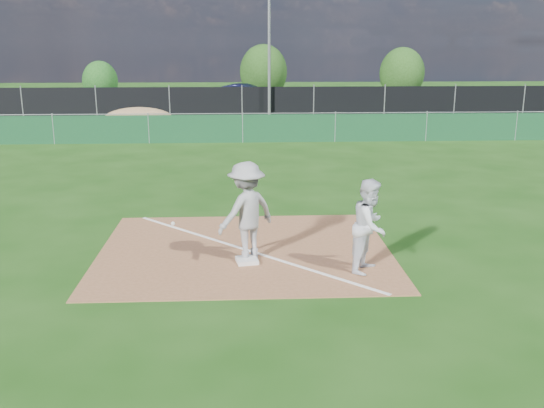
% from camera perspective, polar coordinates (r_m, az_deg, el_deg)
% --- Properties ---
extents(ground, '(90.00, 90.00, 0.00)m').
position_cam_1_polar(ground, '(21.38, -2.72, 3.65)').
color(ground, '#17410E').
rests_on(ground, ground).
extents(infield_dirt, '(6.00, 5.00, 0.02)m').
position_cam_1_polar(infield_dirt, '(12.68, -2.55, -4.36)').
color(infield_dirt, brown).
rests_on(infield_dirt, ground).
extents(foul_line, '(5.01, 5.01, 0.01)m').
position_cam_1_polar(foul_line, '(12.67, -2.55, -4.29)').
color(foul_line, white).
rests_on(foul_line, infield_dirt).
extents(green_fence, '(44.00, 0.05, 1.20)m').
position_cam_1_polar(green_fence, '(26.21, -2.79, 7.10)').
color(green_fence, '#103D20').
rests_on(green_fence, ground).
extents(dirt_mound, '(3.38, 2.60, 1.17)m').
position_cam_1_polar(dirt_mound, '(30.10, -12.46, 7.76)').
color(dirt_mound, '#A27C4E').
rests_on(dirt_mound, ground).
extents(black_fence, '(46.00, 0.04, 1.80)m').
position_cam_1_polar(black_fence, '(34.12, -2.84, 9.45)').
color(black_fence, black).
rests_on(black_fence, ground).
extents(parking_lot, '(46.00, 9.00, 0.01)m').
position_cam_1_polar(parking_lot, '(39.19, -2.84, 8.86)').
color(parking_lot, black).
rests_on(parking_lot, ground).
extents(light_pole, '(0.16, 0.16, 8.00)m').
position_cam_1_polar(light_pole, '(33.70, -0.27, 14.68)').
color(light_pole, slate).
rests_on(light_pole, ground).
extents(first_base, '(0.47, 0.47, 0.08)m').
position_cam_1_polar(first_base, '(11.95, -2.38, -5.32)').
color(first_base, silver).
rests_on(first_base, infield_dirt).
extents(play_at_first, '(2.22, 1.35, 1.97)m').
position_cam_1_polar(play_at_first, '(11.85, -2.42, -0.70)').
color(play_at_first, '#A6A6A9').
rests_on(play_at_first, infield_dirt).
extents(runner, '(1.02, 1.09, 1.78)m').
position_cam_1_polar(runner, '(11.46, 9.22, -2.03)').
color(runner, silver).
rests_on(runner, ground).
extents(car_left, '(4.27, 2.38, 1.37)m').
position_cam_1_polar(car_left, '(39.52, -9.59, 9.73)').
color(car_left, '#B6B8BF').
rests_on(car_left, parking_lot).
extents(car_mid, '(5.12, 2.92, 1.60)m').
position_cam_1_polar(car_mid, '(39.22, -2.47, 10.05)').
color(car_mid, black).
rests_on(car_mid, parking_lot).
extents(car_right, '(4.44, 2.83, 1.20)m').
position_cam_1_polar(car_right, '(39.14, 2.98, 9.74)').
color(car_right, black).
rests_on(car_right, parking_lot).
extents(tree_left, '(2.46, 2.46, 2.92)m').
position_cam_1_polar(tree_left, '(45.42, -15.87, 11.06)').
color(tree_left, '#382316').
rests_on(tree_left, ground).
extents(tree_mid, '(3.42, 3.42, 4.05)m').
position_cam_1_polar(tree_mid, '(44.86, -0.81, 12.32)').
color(tree_mid, '#382316').
rests_on(tree_mid, ground).
extents(tree_right, '(3.24, 3.24, 3.84)m').
position_cam_1_polar(tree_right, '(46.15, 12.13, 11.94)').
color(tree_right, '#382316').
rests_on(tree_right, ground).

